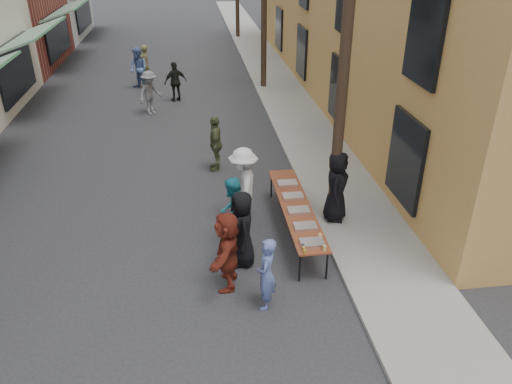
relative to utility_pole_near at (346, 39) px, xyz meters
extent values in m
plane|color=#28282B|center=(-4.30, -3.00, -4.50)|extent=(120.00, 120.00, 0.00)
cube|color=gray|center=(0.70, 12.00, -4.45)|extent=(2.20, 60.00, 0.10)
cylinder|color=#2D2116|center=(0.00, 0.00, 0.00)|extent=(0.26, 0.26, 9.00)
cube|color=maroon|center=(-1.03, -0.41, -3.77)|extent=(0.70, 4.00, 0.04)
cylinder|color=black|center=(-1.32, -2.29, -4.14)|extent=(0.04, 0.04, 0.71)
cylinder|color=black|center=(-0.74, -2.29, -4.14)|extent=(0.04, 0.04, 0.71)
cylinder|color=black|center=(-1.32, 1.47, -4.14)|extent=(0.04, 0.04, 0.71)
cylinder|color=black|center=(-0.74, 1.47, -4.14)|extent=(0.04, 0.04, 0.71)
cube|color=maroon|center=(-1.03, -2.06, -3.71)|extent=(0.50, 0.33, 0.08)
cube|color=#B2B2B7|center=(-1.03, -1.41, -3.71)|extent=(0.50, 0.33, 0.08)
cube|color=tan|center=(-1.03, -0.71, -3.71)|extent=(0.50, 0.33, 0.08)
cube|color=#B2B2B7|center=(-1.03, -0.01, -3.71)|extent=(0.50, 0.33, 0.08)
cube|color=tan|center=(-1.03, 0.69, -3.71)|extent=(0.50, 0.33, 0.08)
cylinder|color=#A57F26|center=(-1.25, -2.36, -3.71)|extent=(0.07, 0.07, 0.08)
cylinder|color=#A57F26|center=(-1.25, -2.26, -3.71)|extent=(0.07, 0.07, 0.08)
cylinder|color=#A57F26|center=(-1.25, -2.16, -3.71)|extent=(0.07, 0.07, 0.08)
cylinder|color=tan|center=(-0.83, -2.31, -3.69)|extent=(0.08, 0.08, 0.12)
imported|color=black|center=(-2.43, -1.46, -3.63)|extent=(0.66, 0.92, 1.74)
imported|color=#5463A3|center=(-2.12, -2.95, -3.74)|extent=(0.52, 0.64, 1.53)
imported|color=teal|center=(-2.58, -0.75, -3.64)|extent=(0.94, 1.03, 1.73)
imported|color=silver|center=(-2.19, 0.37, -3.52)|extent=(0.96, 1.38, 1.95)
imported|color=#4F5732|center=(-2.70, 3.47, -3.65)|extent=(0.52, 1.04, 1.71)
imported|color=maroon|center=(-2.81, -2.21, -3.64)|extent=(0.83, 1.66, 1.72)
imported|color=black|center=(0.05, -0.03, -3.49)|extent=(0.88, 1.04, 1.81)
imported|color=slate|center=(-4.95, 8.99, -3.64)|extent=(1.21, 1.25, 1.72)
imported|color=black|center=(-3.97, 10.52, -3.66)|extent=(1.06, 0.74, 1.67)
imported|color=brown|center=(-5.44, 13.46, -3.60)|extent=(0.70, 0.78, 1.79)
imported|color=#576FA8|center=(-5.65, 12.59, -3.57)|extent=(1.13, 1.14, 1.86)
camera|label=1|loc=(-3.32, -10.50, 2.10)|focal=35.00mm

